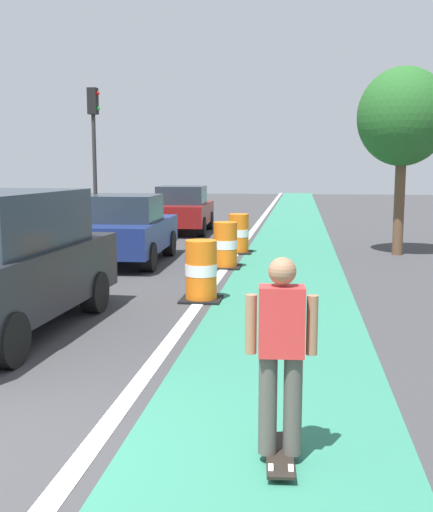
{
  "coord_description": "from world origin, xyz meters",
  "views": [
    {
      "loc": [
        2.64,
        -4.56,
        2.38
      ],
      "look_at": [
        1.45,
        4.17,
        1.1
      ],
      "focal_mm": 43.12,
      "sensor_mm": 36.0,
      "label": 1
    }
  ],
  "objects_px": {
    "skateboarder_on_lane": "(281,354)",
    "traffic_barrel_back": "(239,234)",
    "parked_sedan_second": "(126,230)",
    "traffic_barrel_front": "(201,271)",
    "traffic_light_corner": "(94,135)",
    "traffic_barrel_mid": "(225,246)",
    "parked_suv_nearest": "(2,262)",
    "street_tree_sidewalk": "(403,118)",
    "parked_sedan_third": "(183,210)",
    "pedestrian_crossing": "(56,222)"
  },
  "relations": [
    {
      "from": "traffic_barrel_front",
      "to": "pedestrian_crossing",
      "type": "relative_size",
      "value": 0.68
    },
    {
      "from": "traffic_light_corner",
      "to": "pedestrian_crossing",
      "type": "xyz_separation_m",
      "value": [
        0.46,
        -4.8,
        -2.64
      ]
    },
    {
      "from": "skateboarder_on_lane",
      "to": "parked_sedan_third",
      "type": "xyz_separation_m",
      "value": [
        -4.08,
        17.15,
        -0.08
      ]
    },
    {
      "from": "parked_suv_nearest",
      "to": "traffic_light_corner",
      "type": "height_order",
      "value": "traffic_light_corner"
    },
    {
      "from": "traffic_barrel_front",
      "to": "street_tree_sidewalk",
      "type": "height_order",
      "value": "street_tree_sidewalk"
    },
    {
      "from": "skateboarder_on_lane",
      "to": "traffic_barrel_back",
      "type": "xyz_separation_m",
      "value": [
        -1.55,
        12.14,
        -0.38
      ]
    },
    {
      "from": "skateboarder_on_lane",
      "to": "parked_sedan_third",
      "type": "bearing_deg",
      "value": 103.4
    },
    {
      "from": "parked_sedan_second",
      "to": "traffic_barrel_front",
      "type": "distance_m",
      "value": 4.8
    },
    {
      "from": "parked_suv_nearest",
      "to": "skateboarder_on_lane",
      "type": "bearing_deg",
      "value": -39.98
    },
    {
      "from": "skateboarder_on_lane",
      "to": "traffic_barrel_mid",
      "type": "relative_size",
      "value": 1.55
    },
    {
      "from": "parked_suv_nearest",
      "to": "parked_sedan_second",
      "type": "distance_m",
      "value": 6.59
    },
    {
      "from": "traffic_barrel_front",
      "to": "traffic_light_corner",
      "type": "relative_size",
      "value": 0.21
    },
    {
      "from": "traffic_light_corner",
      "to": "traffic_barrel_mid",
      "type": "bearing_deg",
      "value": -51.28
    },
    {
      "from": "parked_suv_nearest",
      "to": "parked_sedan_second",
      "type": "relative_size",
      "value": 1.12
    },
    {
      "from": "traffic_barrel_mid",
      "to": "traffic_barrel_front",
      "type": "bearing_deg",
      "value": -89.88
    },
    {
      "from": "parked_suv_nearest",
      "to": "pedestrian_crossing",
      "type": "distance_m",
      "value": 8.62
    },
    {
      "from": "parked_sedan_second",
      "to": "traffic_light_corner",
      "type": "xyz_separation_m",
      "value": [
        -2.97,
        6.44,
        2.67
      ]
    },
    {
      "from": "parked_suv_nearest",
      "to": "parked_sedan_third",
      "type": "relative_size",
      "value": 1.12
    },
    {
      "from": "skateboarder_on_lane",
      "to": "parked_sedan_second",
      "type": "xyz_separation_m",
      "value": [
        -4.14,
        10.0,
        -0.08
      ]
    },
    {
      "from": "skateboarder_on_lane",
      "to": "parked_sedan_second",
      "type": "distance_m",
      "value": 10.82
    },
    {
      "from": "traffic_light_corner",
      "to": "street_tree_sidewalk",
      "type": "xyz_separation_m",
      "value": [
        9.89,
        -4.03,
        0.17
      ]
    },
    {
      "from": "skateboarder_on_lane",
      "to": "traffic_barrel_back",
      "type": "relative_size",
      "value": 1.55
    },
    {
      "from": "skateboarder_on_lane",
      "to": "traffic_light_corner",
      "type": "bearing_deg",
      "value": 113.36
    },
    {
      "from": "parked_suv_nearest",
      "to": "traffic_barrel_mid",
      "type": "distance_m",
      "value": 6.67
    },
    {
      "from": "parked_sedan_third",
      "to": "traffic_barrel_mid",
      "type": "xyz_separation_m",
      "value": [
        2.47,
        -7.56,
        -0.3
      ]
    },
    {
      "from": "parked_suv_nearest",
      "to": "traffic_barrel_mid",
      "type": "xyz_separation_m",
      "value": [
        2.46,
        6.18,
        -0.5
      ]
    },
    {
      "from": "skateboarder_on_lane",
      "to": "street_tree_sidewalk",
      "type": "xyz_separation_m",
      "value": [
        2.79,
        12.41,
        2.76
      ]
    },
    {
      "from": "parked_suv_nearest",
      "to": "traffic_barrel_front",
      "type": "distance_m",
      "value": 3.57
    },
    {
      "from": "skateboarder_on_lane",
      "to": "street_tree_sidewalk",
      "type": "distance_m",
      "value": 13.02
    },
    {
      "from": "pedestrian_crossing",
      "to": "traffic_barrel_back",
      "type": "bearing_deg",
      "value": 5.55
    },
    {
      "from": "parked_suv_nearest",
      "to": "traffic_barrel_back",
      "type": "distance_m",
      "value": 9.1
    },
    {
      "from": "traffic_barrel_front",
      "to": "street_tree_sidewalk",
      "type": "bearing_deg",
      "value": 55.84
    },
    {
      "from": "street_tree_sidewalk",
      "to": "skateboarder_on_lane",
      "type": "bearing_deg",
      "value": -102.66
    },
    {
      "from": "traffic_barrel_front",
      "to": "traffic_barrel_back",
      "type": "bearing_deg",
      "value": 89.48
    },
    {
      "from": "skateboarder_on_lane",
      "to": "traffic_barrel_mid",
      "type": "distance_m",
      "value": 9.73
    },
    {
      "from": "parked_sedan_third",
      "to": "traffic_barrel_back",
      "type": "xyz_separation_m",
      "value": [
        2.54,
        -5.01,
        -0.3
      ]
    },
    {
      "from": "parked_sedan_third",
      "to": "street_tree_sidewalk",
      "type": "distance_m",
      "value": 8.81
    },
    {
      "from": "parked_sedan_second",
      "to": "street_tree_sidewalk",
      "type": "relative_size",
      "value": 0.83
    },
    {
      "from": "parked_sedan_third",
      "to": "skateboarder_on_lane",
      "type": "bearing_deg",
      "value": -76.6
    },
    {
      "from": "parked_sedan_second",
      "to": "street_tree_sidewalk",
      "type": "xyz_separation_m",
      "value": [
        6.92,
        2.41,
        2.83
      ]
    },
    {
      "from": "parked_sedan_third",
      "to": "traffic_light_corner",
      "type": "bearing_deg",
      "value": -166.86
    },
    {
      "from": "parked_sedan_third",
      "to": "traffic_barrel_front",
      "type": "distance_m",
      "value": 11.48
    },
    {
      "from": "traffic_barrel_back",
      "to": "traffic_light_corner",
      "type": "relative_size",
      "value": 0.21
    },
    {
      "from": "traffic_barrel_mid",
      "to": "traffic_light_corner",
      "type": "relative_size",
      "value": 0.21
    },
    {
      "from": "parked_sedan_third",
      "to": "traffic_barrel_back",
      "type": "relative_size",
      "value": 3.83
    },
    {
      "from": "parked_suv_nearest",
      "to": "parked_sedan_second",
      "type": "height_order",
      "value": "parked_suv_nearest"
    },
    {
      "from": "skateboarder_on_lane",
      "to": "pedestrian_crossing",
      "type": "distance_m",
      "value": 13.41
    },
    {
      "from": "parked_sedan_third",
      "to": "traffic_barrel_front",
      "type": "xyz_separation_m",
      "value": [
        2.48,
        -11.2,
        -0.3
      ]
    },
    {
      "from": "parked_sedan_third",
      "to": "street_tree_sidewalk",
      "type": "height_order",
      "value": "street_tree_sidewalk"
    },
    {
      "from": "traffic_light_corner",
      "to": "street_tree_sidewalk",
      "type": "relative_size",
      "value": 1.02
    }
  ]
}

